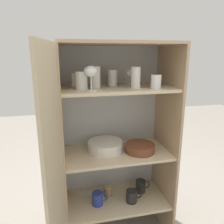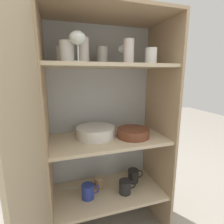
# 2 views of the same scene
# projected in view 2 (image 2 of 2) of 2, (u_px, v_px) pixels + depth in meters

# --- Properties ---
(cupboard_back_panel) EXTENTS (0.78, 0.02, 1.44)m
(cupboard_back_panel) POSITION_uv_depth(u_px,v_px,m) (101.00, 125.00, 1.36)
(cupboard_back_panel) COLOR #B2B7BC
(cupboard_back_panel) RESTS_ON ground_plane
(cupboard_side_left) EXTENTS (0.02, 0.43, 1.44)m
(cupboard_side_left) POSITION_uv_depth(u_px,v_px,m) (47.00, 140.00, 1.05)
(cupboard_side_left) COLOR tan
(cupboard_side_left) RESTS_ON ground_plane
(cupboard_side_right) EXTENTS (0.02, 0.43, 1.44)m
(cupboard_side_right) POSITION_uv_depth(u_px,v_px,m) (159.00, 128.00, 1.28)
(cupboard_side_right) COLOR tan
(cupboard_side_right) RESTS_ON ground_plane
(cupboard_top_panel) EXTENTS (0.78, 0.43, 0.02)m
(cupboard_top_panel) POSITION_uv_depth(u_px,v_px,m) (108.00, 13.00, 1.01)
(cupboard_top_panel) COLOR tan
(cupboard_top_panel) RESTS_ON cupboard_side_left
(shelf_board_lower) EXTENTS (0.75, 0.40, 0.02)m
(shelf_board_lower) POSITION_uv_depth(u_px,v_px,m) (109.00, 192.00, 1.26)
(shelf_board_lower) COLOR beige
(shelf_board_middle) EXTENTS (0.75, 0.40, 0.02)m
(shelf_board_middle) POSITION_uv_depth(u_px,v_px,m) (108.00, 139.00, 1.17)
(shelf_board_middle) COLOR beige
(shelf_board_upper) EXTENTS (0.75, 0.40, 0.02)m
(shelf_board_upper) POSITION_uv_depth(u_px,v_px,m) (108.00, 66.00, 1.07)
(shelf_board_upper) COLOR beige
(cupboard_door) EXTENTS (0.08, 0.39, 1.44)m
(cupboard_door) POSITION_uv_depth(u_px,v_px,m) (30.00, 178.00, 0.66)
(cupboard_door) COLOR tan
(cupboard_door) RESTS_ON ground_plane
(tumbler_glass_0) EXTENTS (0.07, 0.07, 0.11)m
(tumbler_glass_0) POSITION_uv_depth(u_px,v_px,m) (102.00, 56.00, 1.13)
(tumbler_glass_0) COLOR white
(tumbler_glass_0) RESTS_ON shelf_board_upper
(tumbler_glass_1) EXTENTS (0.07, 0.07, 0.10)m
(tumbler_glass_1) POSITION_uv_depth(u_px,v_px,m) (61.00, 55.00, 1.02)
(tumbler_glass_1) COLOR white
(tumbler_glass_1) RESTS_ON shelf_board_upper
(tumbler_glass_2) EXTENTS (0.06, 0.06, 0.14)m
(tumbler_glass_2) POSITION_uv_depth(u_px,v_px,m) (129.00, 52.00, 1.02)
(tumbler_glass_2) COLOR silver
(tumbler_glass_2) RESTS_ON shelf_board_upper
(tumbler_glass_3) EXTENTS (0.07, 0.07, 0.09)m
(tumbler_glass_3) POSITION_uv_depth(u_px,v_px,m) (151.00, 56.00, 1.02)
(tumbler_glass_3) COLOR white
(tumbler_glass_3) RESTS_ON shelf_board_upper
(tumbler_glass_4) EXTENTS (0.07, 0.07, 0.14)m
(tumbler_glass_4) POSITION_uv_depth(u_px,v_px,m) (83.00, 51.00, 1.00)
(tumbler_glass_4) COLOR silver
(tumbler_glass_4) RESTS_ON shelf_board_upper
(tumbler_glass_5) EXTENTS (0.08, 0.08, 0.11)m
(tumbler_glass_5) POSITION_uv_depth(u_px,v_px,m) (67.00, 52.00, 0.94)
(tumbler_glass_5) COLOR white
(tumbler_glass_5) RESTS_ON shelf_board_upper
(wine_glass_0) EXTENTS (0.08, 0.08, 0.12)m
(wine_glass_0) POSITION_uv_depth(u_px,v_px,m) (124.00, 50.00, 1.09)
(wine_glass_0) COLOR white
(wine_glass_0) RESTS_ON shelf_board_upper
(wine_glass_1) EXTENTS (0.08, 0.08, 0.15)m
(wine_glass_1) POSITION_uv_depth(u_px,v_px,m) (78.00, 39.00, 0.88)
(wine_glass_1) COLOR white
(wine_glass_1) RESTS_ON shelf_board_upper
(plate_stack_white) EXTENTS (0.26, 0.26, 0.07)m
(plate_stack_white) POSITION_uv_depth(u_px,v_px,m) (96.00, 132.00, 1.18)
(plate_stack_white) COLOR silver
(plate_stack_white) RESTS_ON shelf_board_middle
(mixing_bowl_large) EXTENTS (0.22, 0.22, 0.06)m
(mixing_bowl_large) POSITION_uv_depth(u_px,v_px,m) (133.00, 132.00, 1.18)
(mixing_bowl_large) COLOR brown
(mixing_bowl_large) RESTS_ON shelf_board_middle
(coffee_mug_primary) EXTENTS (0.12, 0.08, 0.10)m
(coffee_mug_primary) POSITION_uv_depth(u_px,v_px,m) (88.00, 191.00, 1.17)
(coffee_mug_primary) COLOR #283893
(coffee_mug_primary) RESTS_ON shelf_board_lower
(coffee_mug_extra_1) EXTENTS (0.13, 0.09, 0.09)m
(coffee_mug_extra_1) POSITION_uv_depth(u_px,v_px,m) (125.00, 187.00, 1.22)
(coffee_mug_extra_1) COLOR black
(coffee_mug_extra_1) RESTS_ON shelf_board_lower
(coffee_mug_extra_2) EXTENTS (0.12, 0.08, 0.10)m
(coffee_mug_extra_2) POSITION_uv_depth(u_px,v_px,m) (134.00, 176.00, 1.35)
(coffee_mug_extra_2) COLOR black
(coffee_mug_extra_2) RESTS_ON shelf_board_lower
(storage_jar) EXTENTS (0.07, 0.07, 0.08)m
(storage_jar) POSITION_uv_depth(u_px,v_px,m) (99.00, 182.00, 1.29)
(storage_jar) COLOR #99704C
(storage_jar) RESTS_ON shelf_board_lower
(serving_spoon) EXTENTS (0.18, 0.04, 0.01)m
(serving_spoon) POSITION_uv_depth(u_px,v_px,m) (76.00, 188.00, 1.28)
(serving_spoon) COLOR silver
(serving_spoon) RESTS_ON shelf_board_lower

